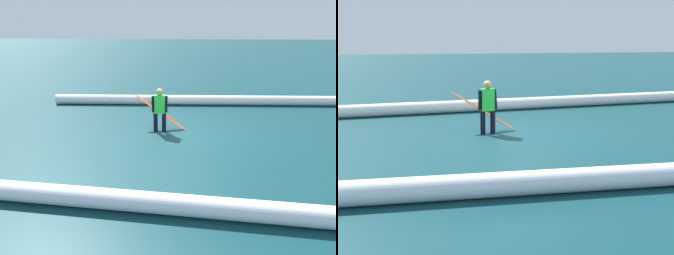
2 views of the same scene
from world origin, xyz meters
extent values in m
plane|color=#103A40|center=(0.00, 0.00, 0.00)|extent=(130.35, 130.35, 0.00)
cylinder|color=black|center=(1.01, -0.20, 0.32)|extent=(0.14, 0.14, 0.64)
cylinder|color=black|center=(0.73, -0.22, 0.32)|extent=(0.14, 0.14, 0.64)
cube|color=#2DD83F|center=(0.87, -0.21, 0.94)|extent=(0.35, 0.22, 0.60)
sphere|color=tan|center=(0.87, -0.21, 1.34)|extent=(0.22, 0.22, 0.22)
cylinder|color=black|center=(1.09, -0.20, 0.94)|extent=(0.09, 0.12, 0.54)
cylinder|color=black|center=(0.66, -0.23, 0.94)|extent=(0.09, 0.24, 0.54)
ellipsoid|color=#E55926|center=(0.90, -0.61, 0.56)|extent=(1.85, 0.65, 1.16)
ellipsoid|color=black|center=(0.90, -0.61, 0.56)|extent=(1.47, 0.42, 0.94)
cylinder|color=white|center=(-2.21, -3.97, 0.21)|extent=(16.17, 1.16, 0.42)
cylinder|color=white|center=(-2.42, 4.65, 0.20)|extent=(24.63, 2.26, 0.41)
camera|label=1|loc=(-0.12, 9.45, 3.42)|focal=32.87mm
camera|label=2|loc=(3.09, 10.57, 2.52)|focal=44.12mm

